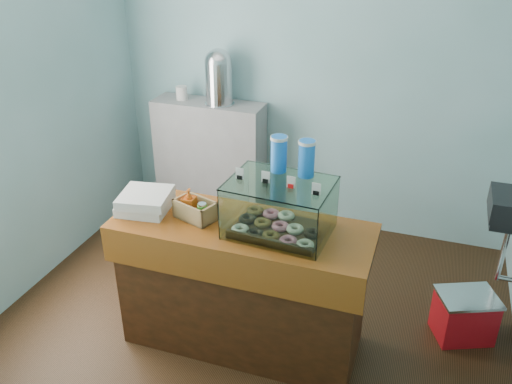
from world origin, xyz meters
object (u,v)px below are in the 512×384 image
at_px(display_case, 281,203).
at_px(coffee_urn, 219,76).
at_px(counter, 242,285).
at_px(red_cooler, 464,316).

distance_m(display_case, coffee_urn, 1.85).
bearing_deg(counter, red_cooler, 20.71).
bearing_deg(red_cooler, coffee_urn, 131.35).
height_order(counter, coffee_urn, coffee_urn).
xyz_separation_m(counter, red_cooler, (1.40, 0.53, -0.29)).
xyz_separation_m(counter, display_case, (0.23, 0.04, 0.62)).
relative_size(counter, red_cooler, 3.47).
height_order(counter, display_case, display_case).
xyz_separation_m(counter, coffee_urn, (-0.78, 1.56, 0.89)).
bearing_deg(counter, coffee_urn, 116.61).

